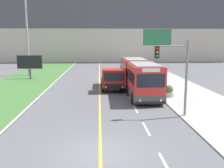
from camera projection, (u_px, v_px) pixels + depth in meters
The scene contains 13 objects.
ground_plane at pixel (100, 152), 12.30m from camera, with size 300.00×300.00×0.00m, color #56565B.
lane_marking_centre at pixel (106, 143), 13.36m from camera, with size 2.88×140.00×0.01m.
apartment_block_background at pixel (99, 15), 65.36m from camera, with size 80.00×8.04×22.89m.
city_bus at pixel (139, 77), 26.20m from camera, with size 2.66×12.24×3.21m.
dump_truck at pixel (113, 79), 27.67m from camera, with size 2.43×6.65×2.33m.
car_distant at pixel (125, 70), 40.63m from camera, with size 1.80×4.30×1.45m.
utility_pole_far at pixel (27, 37), 38.27m from camera, with size 1.80×0.28×11.37m.
traffic_light_mast at pixel (177, 68), 17.54m from camera, with size 2.28×0.32×5.23m.
billboard_large at pixel (157, 39), 44.77m from camera, with size 4.78×0.24×7.09m.
billboard_small at pixel (30, 63), 35.66m from camera, with size 3.38×0.24×3.21m.
planter_round_near at pixel (169, 92), 24.11m from camera, with size 0.96×0.96×1.07m.
planter_round_second at pixel (161, 84), 28.24m from camera, with size 0.99×0.99×1.10m.
planter_round_third at pixel (151, 79), 32.35m from camera, with size 0.95×0.95×1.07m.
Camera 1 is at (-0.02, -11.62, 5.19)m, focal length 42.00 mm.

